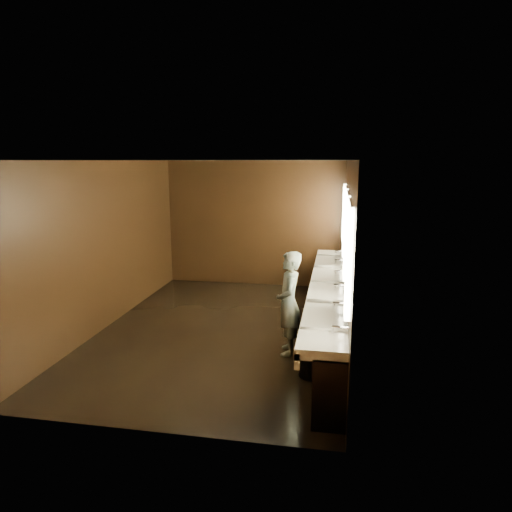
% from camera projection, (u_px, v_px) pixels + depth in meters
% --- Properties ---
extents(floor, '(6.00, 6.00, 0.00)m').
position_uv_depth(floor, '(223.00, 330.00, 7.69)').
color(floor, black).
rests_on(floor, ground).
extents(ceiling, '(4.00, 6.00, 0.02)m').
position_uv_depth(ceiling, '(220.00, 160.00, 7.11)').
color(ceiling, '#2D2D2B').
rests_on(ceiling, wall_back).
extents(wall_back, '(4.00, 0.02, 2.80)m').
position_uv_depth(wall_back, '(255.00, 224.00, 10.29)').
color(wall_back, black).
rests_on(wall_back, floor).
extents(wall_front, '(4.00, 0.02, 2.80)m').
position_uv_depth(wall_front, '(146.00, 305.00, 4.51)').
color(wall_front, black).
rests_on(wall_front, floor).
extents(wall_left, '(0.02, 6.00, 2.80)m').
position_uv_depth(wall_left, '(107.00, 244.00, 7.74)').
color(wall_left, black).
rests_on(wall_left, floor).
extents(wall_right, '(0.02, 6.00, 2.80)m').
position_uv_depth(wall_right, '(347.00, 253.00, 7.06)').
color(wall_right, black).
rests_on(wall_right, floor).
extents(sink_counter, '(0.55, 5.40, 1.01)m').
position_uv_depth(sink_counter, '(331.00, 308.00, 7.28)').
color(sink_counter, black).
rests_on(sink_counter, floor).
extents(mirror_band, '(0.06, 5.03, 1.15)m').
position_uv_depth(mirror_band, '(346.00, 230.00, 6.99)').
color(mirror_band, '#FAEDBA').
rests_on(mirror_band, wall_right).
extents(person, '(0.43, 0.60, 1.53)m').
position_uv_depth(person, '(289.00, 303.00, 6.63)').
color(person, '#82BDC2').
rests_on(person, floor).
extents(trash_bin, '(0.36, 0.36, 0.55)m').
position_uv_depth(trash_bin, '(312.00, 356.00, 6.00)').
color(trash_bin, black).
rests_on(trash_bin, floor).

